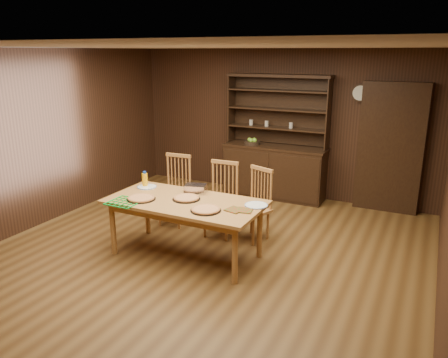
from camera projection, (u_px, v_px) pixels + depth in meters
The scene contains 20 objects.
floor at pixel (200, 257), 5.62m from camera, with size 6.00×6.00×0.00m, color brown.
room_shell at pixel (198, 136), 5.18m from camera, with size 6.00×6.00×6.00m.
china_hutch at pixel (275, 165), 7.83m from camera, with size 1.84×0.52×2.17m.
doorway at pixel (390, 148), 7.02m from camera, with size 1.00×0.18×2.10m, color black.
wall_clock at pixel (360, 93), 7.06m from camera, with size 0.30×0.05×0.30m.
dining_table at pixel (185, 206), 5.49m from camera, with size 1.97×0.99×0.75m.
chair_left at pixel (176, 187), 6.63m from camera, with size 0.46×0.44×1.06m.
chair_center at pixel (222, 196), 6.22m from camera, with size 0.45×0.43×1.06m.
chair_right at pixel (256, 202), 6.07m from camera, with size 0.53×0.52×1.02m.
pizza_left at pixel (141, 198), 5.51m from camera, with size 0.36×0.36×0.04m.
pizza_right at pixel (206, 209), 5.11m from camera, with size 0.36×0.36×0.04m.
pizza_center at pixel (186, 198), 5.51m from camera, with size 0.35×0.35×0.04m.
cooling_rack at pixel (125, 202), 5.40m from camera, with size 0.36×0.36×0.02m, color green, non-canonical shape.
plate_left at pixel (147, 187), 6.00m from camera, with size 0.27×0.27×0.02m.
plate_right at pixel (256, 205), 5.28m from camera, with size 0.28×0.28×0.02m.
foil_dish at pixel (196, 189), 5.77m from camera, with size 0.27×0.20×0.11m, color white.
juice_bottle at pixel (145, 180), 6.01m from camera, with size 0.08×0.08×0.22m.
pot_holder_a at pixel (244, 210), 5.12m from camera, with size 0.18×0.18×0.01m, color #A61A13.
pot_holder_b at pixel (235, 210), 5.13m from camera, with size 0.19×0.19×0.01m, color #A61A13.
fruit_bowl at pixel (252, 142), 7.84m from camera, with size 0.30×0.30×0.12m.
Camera 1 is at (2.53, -4.45, 2.55)m, focal length 35.00 mm.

